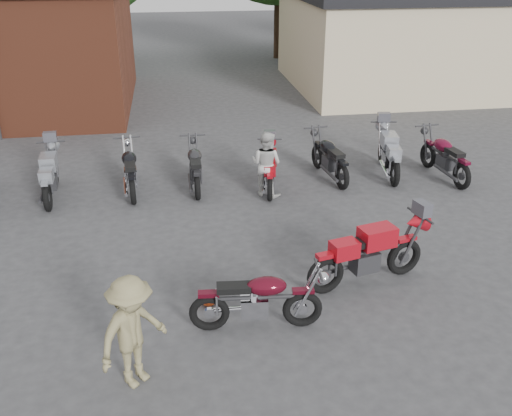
{
  "coord_description": "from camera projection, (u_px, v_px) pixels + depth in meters",
  "views": [
    {
      "loc": [
        -1.57,
        -7.45,
        5.33
      ],
      "look_at": [
        -0.14,
        1.99,
        0.9
      ],
      "focal_mm": 40.0,
      "sensor_mm": 36.0,
      "label": 1
    }
  ],
  "objects": [
    {
      "name": "vintage_motorcycle",
      "position": [
        259.0,
        297.0,
        8.49
      ],
      "size": [
        1.99,
        0.79,
        1.13
      ],
      "primitive_type": null,
      "rotation": [
        0.0,
        0.0,
        -0.08
      ],
      "color": "#460815",
      "rests_on": "ground"
    },
    {
      "name": "ground",
      "position": [
        283.0,
        310.0,
        9.14
      ],
      "size": [
        90.0,
        90.0,
        0.0
      ],
      "primitive_type": "plane",
      "color": "#363639"
    },
    {
      "name": "row_bike_4",
      "position": [
        270.0,
        167.0,
        13.47
      ],
      "size": [
        0.92,
        1.95,
        1.09
      ],
      "primitive_type": null,
      "rotation": [
        0.0,
        0.0,
        1.41
      ],
      "color": "#AE0E1A",
      "rests_on": "ground"
    },
    {
      "name": "row_bike_5",
      "position": [
        329.0,
        155.0,
        14.08
      ],
      "size": [
        0.97,
        2.11,
        1.18
      ],
      "primitive_type": null,
      "rotation": [
        0.0,
        0.0,
        1.72
      ],
      "color": "black",
      "rests_on": "ground"
    },
    {
      "name": "row_bike_2",
      "position": [
        130.0,
        168.0,
        13.31
      ],
      "size": [
        0.85,
        2.08,
        1.18
      ],
      "primitive_type": null,
      "rotation": [
        0.0,
        0.0,
        1.66
      ],
      "color": "black",
      "rests_on": "ground"
    },
    {
      "name": "person_tan",
      "position": [
        133.0,
        332.0,
        7.32
      ],
      "size": [
        1.17,
        1.14,
        1.61
      ],
      "primitive_type": "imported",
      "rotation": [
        0.0,
        0.0,
        0.74
      ],
      "color": "#887E54",
      "rests_on": "ground"
    },
    {
      "name": "row_bike_7",
      "position": [
        445.0,
        154.0,
        14.1
      ],
      "size": [
        0.93,
        2.16,
        1.21
      ],
      "primitive_type": null,
      "rotation": [
        0.0,
        0.0,
        1.69
      ],
      "color": "#580B22",
      "rests_on": "ground"
    },
    {
      "name": "sportbike",
      "position": [
        369.0,
        251.0,
        9.62
      ],
      "size": [
        2.27,
        1.22,
        1.25
      ],
      "primitive_type": null,
      "rotation": [
        0.0,
        0.0,
        0.25
      ],
      "color": "#B30E1B",
      "rests_on": "ground"
    },
    {
      "name": "stucco_building",
      "position": [
        419.0,
        42.0,
        23.02
      ],
      "size": [
        10.0,
        8.0,
        3.5
      ],
      "primitive_type": "cube",
      "color": "#C4B38C",
      "rests_on": "ground"
    },
    {
      "name": "row_bike_3",
      "position": [
        195.0,
        164.0,
        13.54
      ],
      "size": [
        0.66,
        1.99,
        1.15
      ],
      "primitive_type": null,
      "rotation": [
        0.0,
        0.0,
        1.57
      ],
      "color": "black",
      "rests_on": "ground"
    },
    {
      "name": "person_light",
      "position": [
        266.0,
        164.0,
        13.05
      ],
      "size": [
        0.94,
        0.91,
        1.52
      ],
      "primitive_type": "imported",
      "rotation": [
        0.0,
        0.0,
        2.48
      ],
      "color": "beige",
      "rests_on": "ground"
    },
    {
      "name": "row_bike_1",
      "position": [
        49.0,
        173.0,
        12.98
      ],
      "size": [
        0.8,
        2.08,
        1.18
      ],
      "primitive_type": null,
      "rotation": [
        0.0,
        0.0,
        1.64
      ],
      "color": "gray",
      "rests_on": "ground"
    },
    {
      "name": "row_bike_6",
      "position": [
        389.0,
        151.0,
        14.29
      ],
      "size": [
        1.03,
        2.21,
        1.23
      ],
      "primitive_type": null,
      "rotation": [
        0.0,
        0.0,
        1.41
      ],
      "color": "gray",
      "rests_on": "ground"
    },
    {
      "name": "helmet",
      "position": [
        209.0,
        298.0,
        9.21
      ],
      "size": [
        0.33,
        0.33,
        0.25
      ],
      "primitive_type": "ellipsoid",
      "rotation": [
        0.0,
        0.0,
        0.22
      ],
      "color": "#D34316",
      "rests_on": "ground"
    }
  ]
}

